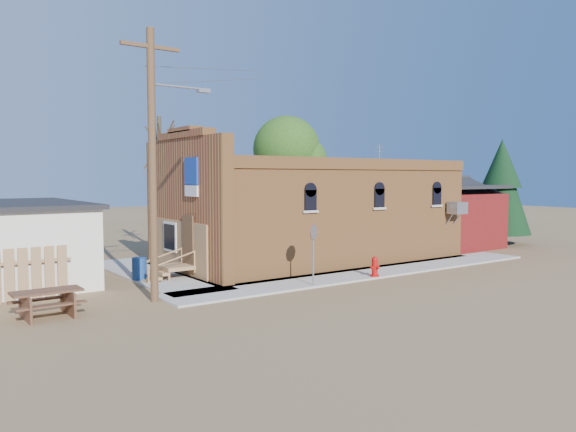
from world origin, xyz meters
TOP-DOWN VIEW (x-y plane):
  - ground at (0.00, 0.00)m, footprint 120.00×120.00m
  - sidewalk_south at (1.50, 0.90)m, footprint 19.00×2.20m
  - sidewalk_west at (-6.30, 6.00)m, footprint 2.60×10.00m
  - brick_bar at (1.64, 5.49)m, footprint 16.40×7.97m
  - red_shed at (11.50, 5.50)m, footprint 5.40×6.40m
  - utility_pole at (-8.14, 1.20)m, footprint 3.12×0.26m
  - tree_bare_near at (-3.00, 13.00)m, footprint 2.80×2.80m
  - tree_leafy at (6.00, 13.50)m, footprint 4.40×4.40m
  - evergreen_tree at (15.50, 4.00)m, footprint 3.60×3.60m
  - fire_hydrant at (0.83, -0.00)m, footprint 0.46×0.43m
  - stop_sign at (-2.38, 0.00)m, footprint 0.56×0.39m
  - trash_barrel at (-7.30, 4.95)m, footprint 0.58×0.58m
  - picnic_table at (-11.63, 1.02)m, footprint 1.99×1.55m

SIDE VIEW (x-z plane):
  - ground at x=0.00m, z-range 0.00..0.00m
  - sidewalk_south at x=1.50m, z-range 0.00..0.08m
  - sidewalk_west at x=-6.30m, z-range 0.00..0.08m
  - fire_hydrant at x=0.83m, z-range 0.07..0.90m
  - trash_barrel at x=-7.30m, z-range 0.08..0.96m
  - picnic_table at x=-11.63m, z-range 0.13..0.94m
  - stop_sign at x=-2.38m, z-range 0.71..3.05m
  - red_shed at x=11.50m, z-range 0.12..4.42m
  - brick_bar at x=1.64m, z-range -0.81..5.49m
  - evergreen_tree at x=15.50m, z-range 0.46..6.96m
  - utility_pole at x=-8.14m, z-range 0.27..9.27m
  - tree_leafy at x=6.00m, z-range 1.86..10.01m
  - tree_bare_near at x=-3.00m, z-range 2.14..9.79m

